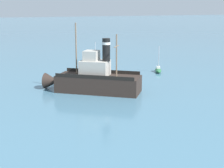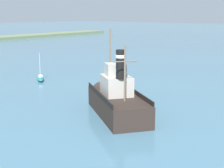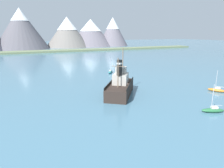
% 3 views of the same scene
% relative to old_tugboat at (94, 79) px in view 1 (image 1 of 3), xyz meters
% --- Properties ---
extents(ground_plane, '(600.00, 600.00, 0.00)m').
position_rel_old_tugboat_xyz_m(ground_plane, '(0.53, -0.81, -1.83)').
color(ground_plane, '#477289').
extents(old_tugboat, '(11.23, 13.61, 9.90)m').
position_rel_old_tugboat_xyz_m(old_tugboat, '(0.00, 0.00, 0.00)').
color(old_tugboat, '#2D231E').
rests_on(old_tugboat, ground).
extents(sailboat_orange, '(2.92, 3.81, 4.90)m').
position_rel_old_tugboat_xyz_m(sailboat_orange, '(20.94, -7.48, -1.40)').
color(sailboat_orange, orange).
rests_on(sailboat_orange, ground).
extents(sailboat_green, '(3.92, 2.57, 4.90)m').
position_rel_old_tugboat_xyz_m(sailboat_green, '(9.59, -15.86, -1.40)').
color(sailboat_green, '#286B3D').
rests_on(sailboat_green, ground).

